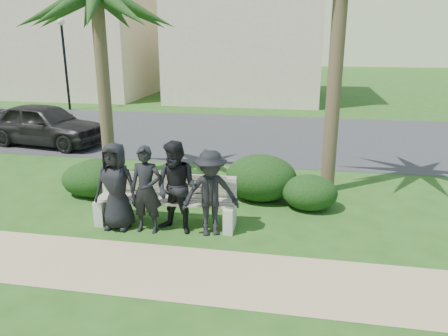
{
  "coord_description": "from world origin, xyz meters",
  "views": [
    {
      "loc": [
        2.33,
        -7.55,
        3.5
      ],
      "look_at": [
        0.74,
        1.0,
        0.85
      ],
      "focal_mm": 35.0,
      "sensor_mm": 36.0,
      "label": 1
    }
  ],
  "objects_px": {
    "man_a": "(116,186)",
    "man_c": "(177,188)",
    "park_bench": "(166,204)",
    "car_a": "(45,124)",
    "man_d": "(211,193)",
    "man_b": "(146,190)",
    "street_lamp": "(64,47)"
  },
  "relations": [
    {
      "from": "street_lamp",
      "to": "park_bench",
      "type": "xyz_separation_m",
      "value": [
        8.82,
        -12.12,
        -2.52
      ]
    },
    {
      "from": "man_d",
      "to": "car_a",
      "type": "xyz_separation_m",
      "value": [
        -6.8,
        5.65,
        -0.1
      ]
    },
    {
      "from": "car_a",
      "to": "street_lamp",
      "type": "bearing_deg",
      "value": 32.23
    },
    {
      "from": "man_a",
      "to": "man_d",
      "type": "relative_size",
      "value": 1.04
    },
    {
      "from": "park_bench",
      "to": "man_d",
      "type": "xyz_separation_m",
      "value": [
        0.93,
        -0.27,
        0.37
      ]
    },
    {
      "from": "man_a",
      "to": "man_d",
      "type": "height_order",
      "value": "man_a"
    },
    {
      "from": "street_lamp",
      "to": "man_c",
      "type": "distance_m",
      "value": 15.54
    },
    {
      "from": "park_bench",
      "to": "man_c",
      "type": "height_order",
      "value": "man_c"
    },
    {
      "from": "man_a",
      "to": "man_c",
      "type": "relative_size",
      "value": 0.96
    },
    {
      "from": "man_a",
      "to": "car_a",
      "type": "height_order",
      "value": "man_a"
    },
    {
      "from": "man_b",
      "to": "man_c",
      "type": "bearing_deg",
      "value": 7.62
    },
    {
      "from": "man_d",
      "to": "street_lamp",
      "type": "bearing_deg",
      "value": 109.44
    },
    {
      "from": "man_a",
      "to": "man_d",
      "type": "distance_m",
      "value": 1.78
    },
    {
      "from": "park_bench",
      "to": "man_c",
      "type": "relative_size",
      "value": 1.56
    },
    {
      "from": "park_bench",
      "to": "car_a",
      "type": "xyz_separation_m",
      "value": [
        -5.87,
        5.38,
        0.27
      ]
    },
    {
      "from": "park_bench",
      "to": "man_a",
      "type": "xyz_separation_m",
      "value": [
        -0.84,
        -0.32,
        0.41
      ]
    },
    {
      "from": "man_a",
      "to": "man_b",
      "type": "bearing_deg",
      "value": -2.71
    },
    {
      "from": "man_d",
      "to": "man_b",
      "type": "bearing_deg",
      "value": 165.38
    },
    {
      "from": "man_c",
      "to": "man_a",
      "type": "bearing_deg",
      "value": -162.73
    },
    {
      "from": "man_b",
      "to": "man_c",
      "type": "xyz_separation_m",
      "value": [
        0.55,
        0.08,
        0.05
      ]
    },
    {
      "from": "street_lamp",
      "to": "man_c",
      "type": "bearing_deg",
      "value": -53.64
    },
    {
      "from": "man_a",
      "to": "car_a",
      "type": "relative_size",
      "value": 0.41
    },
    {
      "from": "man_c",
      "to": "man_d",
      "type": "relative_size",
      "value": 1.08
    },
    {
      "from": "man_d",
      "to": "man_a",
      "type": "bearing_deg",
      "value": 162.6
    },
    {
      "from": "man_c",
      "to": "car_a",
      "type": "distance_m",
      "value": 8.38
    },
    {
      "from": "man_b",
      "to": "car_a",
      "type": "xyz_separation_m",
      "value": [
        -5.62,
        5.74,
        -0.12
      ]
    },
    {
      "from": "man_b",
      "to": "man_d",
      "type": "xyz_separation_m",
      "value": [
        1.18,
        0.09,
        -0.02
      ]
    },
    {
      "from": "car_a",
      "to": "man_c",
      "type": "bearing_deg",
      "value": -123.93
    },
    {
      "from": "park_bench",
      "to": "man_c",
      "type": "xyz_separation_m",
      "value": [
        0.31,
        -0.28,
        0.44
      ]
    },
    {
      "from": "park_bench",
      "to": "man_a",
      "type": "bearing_deg",
      "value": -161.48
    },
    {
      "from": "man_d",
      "to": "car_a",
      "type": "bearing_deg",
      "value": 121.5
    },
    {
      "from": "man_a",
      "to": "car_a",
      "type": "xyz_separation_m",
      "value": [
        -5.02,
        5.7,
        -0.13
      ]
    }
  ]
}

